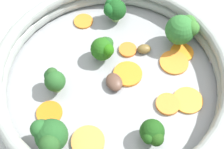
{
  "coord_description": "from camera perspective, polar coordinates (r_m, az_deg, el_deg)",
  "views": [
    {
      "loc": [
        0.24,
        -0.09,
        0.43
      ],
      "look_at": [
        0.0,
        0.0,
        0.03
      ],
      "focal_mm": 50.0,
      "sensor_mm": 36.0,
      "label": 1
    }
  ],
  "objects": [
    {
      "name": "ground_plane",
      "position": [
        0.5,
        0.0,
        -1.83
      ],
      "size": [
        4.0,
        4.0,
        0.0
      ],
      "primitive_type": "plane",
      "color": "#BABDBC"
    },
    {
      "name": "skillet",
      "position": [
        0.49,
        0.0,
        -1.4
      ],
      "size": [
        0.34,
        0.34,
        0.01
      ],
      "primitive_type": "cylinder",
      "color": "#939699",
      "rests_on": "ground_plane"
    },
    {
      "name": "skillet_rim_wall",
      "position": [
        0.47,
        0.0,
        0.38
      ],
      "size": [
        0.36,
        0.36,
        0.04
      ],
      "color": "#929A94",
      "rests_on": "skillet"
    },
    {
      "name": "skillet_rivet_left",
      "position": [
        0.5,
        19.11,
        -3.52
      ],
      "size": [
        0.01,
        0.01,
        0.01
      ],
      "primitive_type": "sphere",
      "color": "#95949D",
      "rests_on": "skillet"
    },
    {
      "name": "skillet_rivet_right",
      "position": [
        0.53,
        17.86,
        2.34
      ],
      "size": [
        0.01,
        0.01,
        0.01
      ],
      "primitive_type": "sphere",
      "color": "#97939C",
      "rests_on": "skillet"
    },
    {
      "name": "carrot_slice_0",
      "position": [
        0.51,
        11.26,
        2.16
      ],
      "size": [
        0.05,
        0.05,
        0.0
      ],
      "primitive_type": "cylinder",
      "rotation": [
        0.0,
        0.0,
        0.01
      ],
      "color": "orange",
      "rests_on": "skillet"
    },
    {
      "name": "carrot_slice_1",
      "position": [
        0.52,
        2.89,
        4.56
      ],
      "size": [
        0.04,
        0.04,
        0.0
      ],
      "primitive_type": "cylinder",
      "rotation": [
        0.0,
        0.0,
        4.25
      ],
      "color": "orange",
      "rests_on": "skillet"
    },
    {
      "name": "carrot_slice_2",
      "position": [
        0.56,
        -5.25,
        9.67
      ],
      "size": [
        0.04,
        0.04,
        0.0
      ],
      "primitive_type": "cylinder",
      "rotation": [
        0.0,
        0.0,
        3.25
      ],
      "color": "orange",
      "rests_on": "skillet"
    },
    {
      "name": "carrot_slice_3",
      "position": [
        0.47,
        10.15,
        -5.35
      ],
      "size": [
        0.05,
        0.05,
        0.01
      ],
      "primitive_type": "cylinder",
      "rotation": [
        0.0,
        0.0,
        3.55
      ],
      "color": "orange",
      "rests_on": "skillet"
    },
    {
      "name": "carrot_slice_4",
      "position": [
        0.49,
        2.93,
        0.04
      ],
      "size": [
        0.06,
        0.06,
        0.01
      ],
      "primitive_type": "cylinder",
      "rotation": [
        0.0,
        0.0,
        3.85
      ],
      "color": "orange",
      "rests_on": "skillet"
    },
    {
      "name": "carrot_slice_5",
      "position": [
        0.47,
        -11.38,
        -6.88
      ],
      "size": [
        0.04,
        0.04,
        0.0
      ],
      "primitive_type": "cylinder",
      "rotation": [
        0.0,
        0.0,
        0.17
      ],
      "color": "orange",
      "rests_on": "skillet"
    },
    {
      "name": "carrot_slice_6",
      "position": [
        0.48,
        13.7,
        -4.6
      ],
      "size": [
        0.06,
        0.06,
        0.0
      ],
      "primitive_type": "cylinder",
      "rotation": [
        0.0,
        0.0,
        5.49
      ],
      "color": "orange",
      "rests_on": "skillet"
    },
    {
      "name": "carrot_slice_7",
      "position": [
        0.53,
        12.66,
        3.98
      ],
      "size": [
        0.05,
        0.05,
        0.0
      ],
      "primitive_type": "cylinder",
      "rotation": [
        0.0,
        0.0,
        4.97
      ],
      "color": "orange",
      "rests_on": "skillet"
    },
    {
      "name": "carrot_slice_8",
      "position": [
        0.44,
        -4.41,
        -12.12
      ],
      "size": [
        0.06,
        0.06,
        0.01
      ],
      "primitive_type": "cylinder",
      "rotation": [
        0.0,
        0.0,
        5.16
      ],
      "color": "orange",
      "rests_on": "skillet"
    },
    {
      "name": "broccoli_floret_0",
      "position": [
        0.52,
        12.71,
        8.1
      ],
      "size": [
        0.05,
        0.05,
        0.06
      ],
      "color": "#83A869",
      "rests_on": "skillet"
    },
    {
      "name": "broccoli_floret_1",
      "position": [
        0.43,
        7.39,
        -10.63
      ],
      "size": [
        0.04,
        0.03,
        0.04
      ],
      "color": "#7FA563",
      "rests_on": "skillet"
    },
    {
      "name": "broccoli_floret_2",
      "position": [
        0.42,
        -11.5,
        -10.84
      ],
      "size": [
        0.05,
        0.05,
        0.05
      ],
      "color": "#658655",
      "rests_on": "skillet"
    },
    {
      "name": "broccoli_floret_3",
      "position": [
        0.47,
        -10.57,
        -0.9
      ],
      "size": [
        0.04,
        0.03,
        0.04
      ],
      "color": "#84A560",
      "rests_on": "skillet"
    },
    {
      "name": "broccoli_floret_4",
      "position": [
        0.49,
        -1.72,
        4.77
      ],
      "size": [
        0.04,
        0.04,
        0.04
      ],
      "color": "#8DB45F",
      "rests_on": "skillet"
    },
    {
      "name": "broccoli_floret_5",
      "position": [
        0.55,
        0.39,
        11.78
      ],
      "size": [
        0.04,
        0.04,
        0.04
      ],
      "color": "#88AC62",
      "rests_on": "skillet"
    },
    {
      "name": "mushroom_piece_0",
      "position": [
        0.52,
        5.88,
        4.67
      ],
      "size": [
        0.02,
        0.03,
        0.01
      ],
      "primitive_type": "ellipsoid",
      "rotation": [
        0.0,
        0.0,
        4.48
      ],
      "color": "brown",
      "rests_on": "skillet"
    },
    {
      "name": "mushroom_piece_1",
      "position": [
        0.48,
        0.88,
        -1.24
      ],
      "size": [
        0.03,
        0.03,
        0.01
      ],
      "primitive_type": "ellipsoid",
      "rotation": [
        0.0,
        0.0,
        6.27
      ],
      "color": "brown",
      "rests_on": "skillet"
    }
  ]
}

